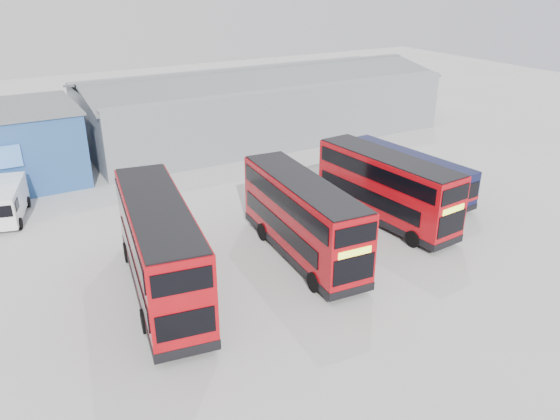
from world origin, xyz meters
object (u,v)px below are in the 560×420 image
object	(u,v)px
double_decker_left	(160,250)
panel_van	(4,201)
single_decker_blue	(405,174)
double_decker_centre	(302,219)
maintenance_shed	(261,105)
double_decker_right	(386,189)

from	to	relation	value
double_decker_left	panel_van	distance (m)	13.45
single_decker_blue	panel_van	bearing A→B (deg)	-25.20
double_decker_centre	single_decker_blue	bearing A→B (deg)	25.31
double_decker_left	panel_van	xyz separation A→B (m)	(-5.38, 12.28, -1.03)
panel_van	single_decker_blue	bearing A→B (deg)	-5.54
maintenance_shed	single_decker_blue	world-z (taller)	maintenance_shed
panel_van	maintenance_shed	bearing A→B (deg)	36.33
maintenance_shed	single_decker_blue	distance (m)	17.17
double_decker_left	double_decker_centre	size ratio (longest dim) A/B	1.09
single_decker_blue	maintenance_shed	bearing A→B (deg)	-90.27
maintenance_shed	double_decker_centre	world-z (taller)	maintenance_shed
double_decker_right	single_decker_blue	bearing A→B (deg)	29.72
double_decker_right	panel_van	distance (m)	22.10
double_decker_left	panel_van	world-z (taller)	double_decker_left
double_decker_centre	panel_van	size ratio (longest dim) A/B	1.92
double_decker_centre	panel_van	world-z (taller)	double_decker_centre
panel_van	double_decker_right	bearing A→B (deg)	-15.91
panel_van	double_decker_centre	bearing A→B (deg)	-29.69
double_decker_right	double_decker_centre	bearing A→B (deg)	-174.67
maintenance_shed	double_decker_left	world-z (taller)	maintenance_shed
double_decker_right	double_decker_left	bearing A→B (deg)	179.71
double_decker_right	panel_van	world-z (taller)	double_decker_right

